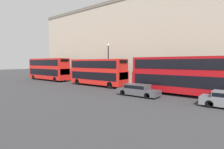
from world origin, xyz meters
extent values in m
cube|color=#A80F14|center=(1.60, 6.02, 1.46)|extent=(2.55, 10.85, 2.21)
cube|color=#A80F14|center=(1.60, 6.02, 3.47)|extent=(2.50, 10.63, 1.80)
cube|color=black|center=(1.60, 6.02, 1.72)|extent=(2.59, 9.98, 1.24)
cube|color=black|center=(1.60, 6.02, 3.56)|extent=(2.59, 9.98, 1.08)
cylinder|color=black|center=(0.48, 2.20, 0.50)|extent=(0.30, 1.00, 1.00)
cylinder|color=black|center=(2.73, 2.20, 0.50)|extent=(0.30, 1.00, 1.00)
cylinder|color=black|center=(0.48, 9.85, 0.50)|extent=(0.30, 1.00, 1.00)
cylinder|color=black|center=(2.73, 9.85, 0.50)|extent=(0.30, 1.00, 1.00)
cube|color=red|center=(1.60, 18.67, 1.40)|extent=(2.55, 10.21, 2.11)
cube|color=red|center=(1.60, 18.67, 3.34)|extent=(2.50, 10.00, 1.77)
cube|color=black|center=(1.60, 18.67, 1.66)|extent=(2.59, 9.39, 1.18)
cube|color=black|center=(1.60, 18.67, 3.43)|extent=(2.59, 9.39, 1.06)
cube|color=black|center=(1.60, 13.60, 1.82)|extent=(2.17, 0.06, 1.05)
cube|color=black|center=(1.60, 13.60, 3.87)|extent=(1.78, 0.06, 0.43)
cylinder|color=black|center=(0.48, 15.17, 0.50)|extent=(0.30, 1.00, 1.00)
cylinder|color=black|center=(2.73, 15.17, 0.50)|extent=(0.30, 1.00, 1.00)
cylinder|color=black|center=(0.48, 22.17, 0.50)|extent=(0.30, 1.00, 1.00)
cylinder|color=black|center=(2.73, 22.17, 0.50)|extent=(0.30, 1.00, 1.00)
cube|color=red|center=(1.60, 32.64, 1.49)|extent=(2.55, 11.25, 2.28)
cube|color=red|center=(1.60, 32.64, 3.58)|extent=(2.50, 11.03, 1.90)
cube|color=black|center=(1.60, 32.64, 1.76)|extent=(2.59, 10.35, 1.28)
cube|color=black|center=(1.60, 32.64, 3.67)|extent=(2.59, 10.35, 1.14)
cube|color=black|center=(1.60, 27.05, 1.94)|extent=(2.17, 0.06, 1.14)
cube|color=black|center=(1.60, 27.05, 4.14)|extent=(1.78, 0.06, 0.45)
cylinder|color=black|center=(0.48, 28.62, 0.50)|extent=(0.30, 1.00, 1.00)
cylinder|color=black|center=(2.73, 28.62, 0.50)|extent=(0.30, 1.00, 1.00)
cylinder|color=black|center=(0.48, 36.67, 0.50)|extent=(0.30, 1.00, 1.00)
cylinder|color=black|center=(2.73, 36.67, 0.50)|extent=(0.30, 1.00, 1.00)
cylinder|color=black|center=(-2.59, 2.16, 0.32)|extent=(0.22, 0.64, 0.64)
cylinder|color=black|center=(-1.01, 2.16, 0.32)|extent=(0.22, 0.64, 0.64)
cube|color=#47474C|center=(-1.80, 9.32, 0.47)|extent=(1.79, 4.74, 0.58)
cube|color=#47474C|center=(-1.80, 9.43, 1.04)|extent=(1.57, 2.61, 0.54)
cube|color=black|center=(-1.80, 9.43, 1.06)|extent=(1.61, 2.48, 0.35)
cylinder|color=black|center=(-2.58, 7.80, 0.32)|extent=(0.22, 0.64, 0.64)
cylinder|color=black|center=(-1.02, 7.80, 0.32)|extent=(0.22, 0.64, 0.64)
cylinder|color=black|center=(-2.58, 10.83, 0.32)|extent=(0.22, 0.64, 0.64)
cylinder|color=black|center=(-1.02, 10.83, 0.32)|extent=(0.22, 0.64, 0.64)
cylinder|color=black|center=(3.73, 18.20, 3.19)|extent=(0.18, 0.18, 6.38)
sphere|color=beige|center=(3.73, 18.20, 6.60)|extent=(0.44, 0.44, 0.44)
cylinder|color=#334C6B|center=(4.41, 21.48, 0.71)|extent=(0.36, 0.36, 1.41)
sphere|color=tan|center=(4.41, 21.48, 1.52)|extent=(0.22, 0.22, 0.22)
camera|label=1|loc=(-18.71, -0.34, 3.75)|focal=28.00mm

